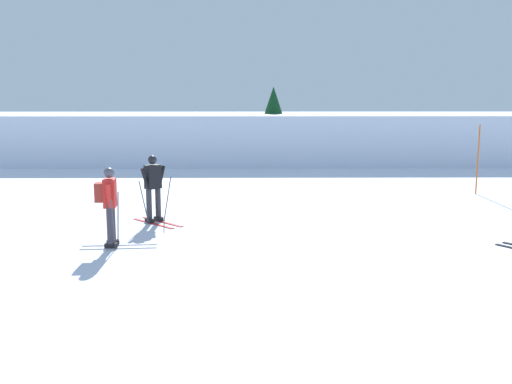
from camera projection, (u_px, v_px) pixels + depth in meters
name	position (u px, v px, depth m)	size (l,w,h in m)	color
ground_plane	(347.00, 306.00, 8.91)	(120.00, 120.00, 0.00)	silver
far_snow_ridge	(280.00, 137.00, 28.59)	(80.00, 6.67, 2.28)	silver
skier_black	(153.00, 187.00, 14.57)	(1.40, 1.38, 1.71)	red
skier_red	(109.00, 203.00, 12.16)	(1.63, 1.00, 1.71)	silver
trail_marker_pole	(478.00, 160.00, 18.70)	(0.04, 0.04, 2.26)	#C65614
conifer_far_left	(273.00, 117.00, 28.19)	(1.96, 1.96, 3.60)	#513823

